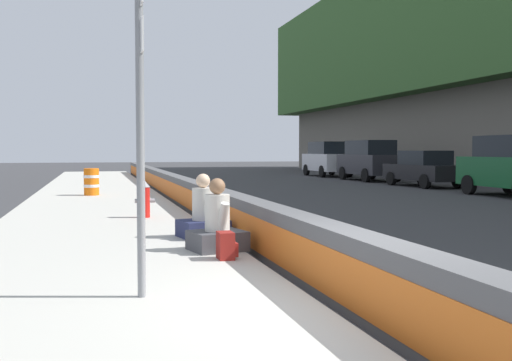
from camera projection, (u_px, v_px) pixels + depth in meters
name	position (u px, v px, depth m)	size (l,w,h in m)	color
ground_plane	(370.00, 319.00, 6.08)	(160.00, 160.00, 0.00)	#353538
sidewalk_strip	(104.00, 333.00, 5.38)	(80.00, 4.40, 0.14)	#B5B2A8
jersey_barrier	(370.00, 278.00, 6.06)	(76.00, 0.45, 0.85)	#545456
route_sign_post	(140.00, 106.00, 6.32)	(0.44, 0.09, 3.60)	gray
fire_hydrant	(145.00, 199.00, 13.95)	(0.26, 0.46, 0.88)	red
seated_person_foreground	(217.00, 228.00, 9.38)	(0.86, 0.96, 1.15)	#424247
seated_person_middle	(203.00, 217.00, 10.81)	(0.87, 0.97, 1.17)	#23284C
backpack	(226.00, 246.00, 8.63)	(0.32, 0.28, 0.40)	maroon
construction_barrel	(91.00, 182.00, 20.82)	(0.54, 0.54, 0.95)	orange
parked_car_fourth	(424.00, 168.00, 27.89)	(4.57, 2.09, 1.71)	black
parked_car_midline	(369.00, 160.00, 33.34)	(4.81, 2.09, 2.28)	#28282D
parked_car_far	(327.00, 158.00, 38.93)	(4.84, 2.14, 2.28)	silver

